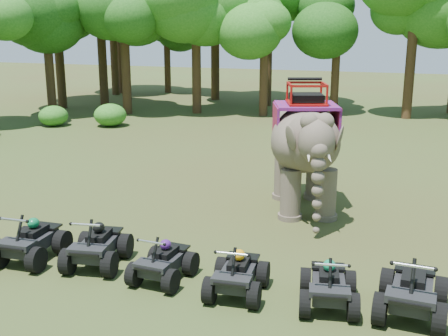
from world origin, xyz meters
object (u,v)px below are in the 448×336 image
Objects in this scene: atv_1 at (97,240)px; atv_2 at (163,257)px; elephant at (305,146)px; atv_3 at (237,268)px; atv_0 at (31,236)px; atv_5 at (413,284)px; atv_4 at (329,279)px.

atv_1 is 1.85m from atv_2.
elephant is 6.35m from atv_3.
elephant is 2.76× the size of atv_0.
elephant is at bearing 75.20° from atv_2.
elephant reaches higher than atv_1.
atv_1 is at bearing 176.69° from atv_2.
atv_0 is at bearing -175.82° from atv_2.
atv_5 is (3.30, -5.95, -1.33)m from elephant.
atv_1 is at bearing 167.38° from atv_4.
elephant is 3.10× the size of atv_2.
elephant is 2.97× the size of atv_3.
atv_2 is 5.36m from atv_5.
atv_1 reaches higher than atv_4.
elephant is at bearing 122.54° from atv_5.
atv_1 is at bearing 170.14° from atv_3.
atv_3 is (5.33, -0.11, -0.05)m from atv_0.
atv_5 is at bearing -0.45° from atv_3.
atv_0 is at bearing 174.57° from atv_3.
atv_0 is at bearing -151.10° from elephant.
atv_5 is at bearing -9.99° from atv_1.
atv_5 is at bearing 5.24° from atv_2.
atv_3 is (-0.27, -6.19, -1.41)m from elephant.
elephant reaches higher than atv_0.
atv_1 is at bearing -142.22° from elephant.
atv_2 is 0.96× the size of atv_3.
atv_5 is at bearing -1.13° from atv_0.
atv_5 is at bearing -4.61° from atv_4.
elephant is at bearing 95.45° from atv_4.
atv_5 reaches higher than atv_2.
atv_0 is 0.95× the size of atv_5.
atv_2 is at bearing -1.76° from atv_0.
atv_3 is at bearing -110.93° from elephant.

